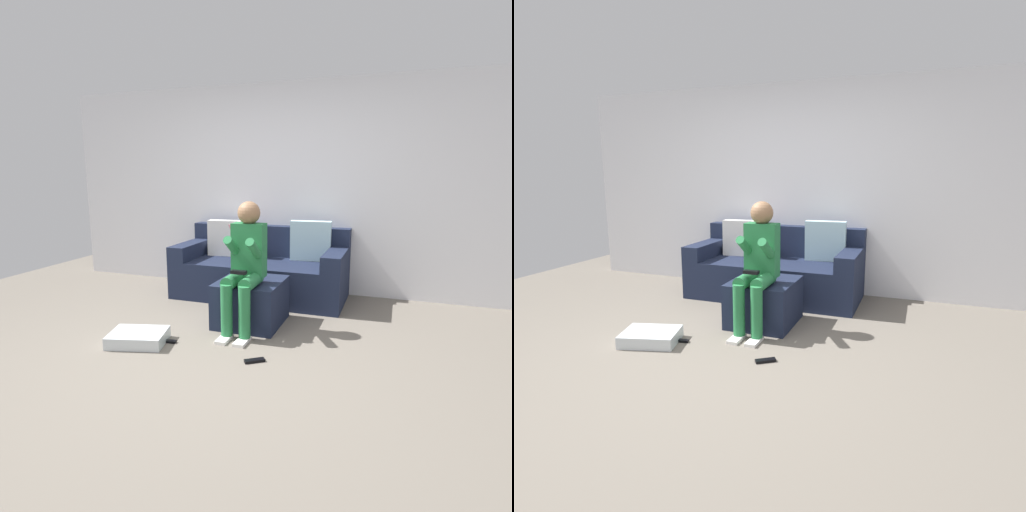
# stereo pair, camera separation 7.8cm
# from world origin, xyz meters

# --- Properties ---
(ground_plane) EXTENTS (7.76, 7.76, 0.00)m
(ground_plane) POSITION_xyz_m (0.00, 0.00, 0.00)
(ground_plane) COLOR #6B6359
(wall_back) EXTENTS (5.97, 0.10, 2.53)m
(wall_back) POSITION_xyz_m (0.00, 2.36, 1.27)
(wall_back) COLOR silver
(wall_back) RESTS_ON ground_plane
(couch_sectional) EXTENTS (2.00, 0.88, 0.92)m
(couch_sectional) POSITION_xyz_m (-0.16, 1.93, 0.32)
(couch_sectional) COLOR #192138
(couch_sectional) RESTS_ON ground_plane
(ottoman) EXTENTS (0.61, 0.65, 0.44)m
(ottoman) POSITION_xyz_m (0.04, 1.00, 0.22)
(ottoman) COLOR #192138
(ottoman) RESTS_ON ground_plane
(person_seated) EXTENTS (0.31, 0.63, 1.21)m
(person_seated) POSITION_xyz_m (0.05, 0.81, 0.67)
(person_seated) COLOR #26723F
(person_seated) RESTS_ON ground_plane
(storage_bin) EXTENTS (0.56, 0.47, 0.11)m
(storage_bin) POSITION_xyz_m (-0.72, 0.20, 0.05)
(storage_bin) COLOR silver
(storage_bin) RESTS_ON ground_plane
(remote_near_ottoman) EXTENTS (0.16, 0.14, 0.02)m
(remote_near_ottoman) POSITION_xyz_m (0.36, 0.19, 0.01)
(remote_near_ottoman) COLOR black
(remote_near_ottoman) RESTS_ON ground_plane
(remote_by_storage_bin) EXTENTS (0.16, 0.06, 0.02)m
(remote_by_storage_bin) POSITION_xyz_m (-0.49, 0.30, 0.01)
(remote_by_storage_bin) COLOR black
(remote_by_storage_bin) RESTS_ON ground_plane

